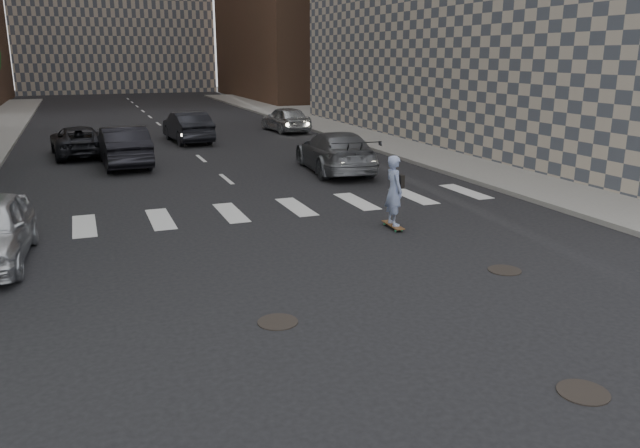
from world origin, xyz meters
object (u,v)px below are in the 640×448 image
(traffic_car_b, at_px, (335,152))
(traffic_car_c, at_px, (79,141))
(traffic_car_d, at_px, (285,119))
(traffic_car_e, at_px, (188,127))
(skateboarder, at_px, (394,191))
(traffic_car_a, at_px, (123,146))

(traffic_car_b, bearing_deg, traffic_car_c, -33.62)
(traffic_car_d, relative_size, traffic_car_e, 0.91)
(traffic_car_c, relative_size, traffic_car_d, 1.10)
(skateboarder, distance_m, traffic_car_e, 18.84)
(traffic_car_b, xyz_separation_m, traffic_car_d, (2.17, 12.98, -0.04))
(traffic_car_c, bearing_deg, traffic_car_b, 135.93)
(traffic_car_a, bearing_deg, traffic_car_c, -66.30)
(traffic_car_c, bearing_deg, traffic_car_d, -159.70)
(traffic_car_a, height_order, traffic_car_e, traffic_car_a)
(traffic_car_e, bearing_deg, traffic_car_c, 23.33)
(traffic_car_a, distance_m, traffic_car_c, 3.85)
(skateboarder, relative_size, traffic_car_e, 0.41)
(traffic_car_b, bearing_deg, skateboarder, 84.32)
(traffic_car_a, height_order, traffic_car_b, traffic_car_a)
(traffic_car_a, height_order, traffic_car_d, traffic_car_a)
(traffic_car_a, bearing_deg, skateboarder, 112.85)
(skateboarder, bearing_deg, traffic_car_c, 118.05)
(traffic_car_d, bearing_deg, skateboarder, 74.49)
(traffic_car_b, height_order, traffic_car_e, traffic_car_e)
(traffic_car_b, bearing_deg, traffic_car_a, -23.23)
(traffic_car_b, relative_size, traffic_car_c, 1.13)
(skateboarder, relative_size, traffic_car_d, 0.45)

